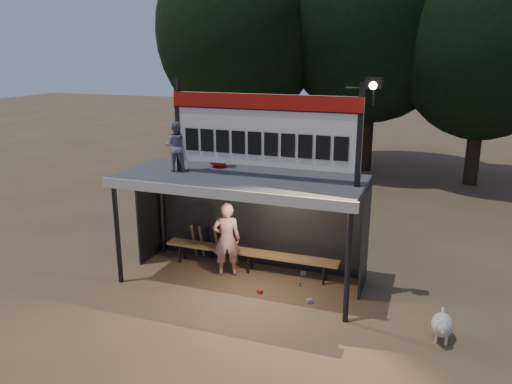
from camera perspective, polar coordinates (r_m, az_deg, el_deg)
ground at (r=10.87m, az=-1.74°, el=-10.13°), size 80.00×80.00×0.00m
player at (r=10.86m, az=-3.37°, el=-5.42°), size 0.71×0.60×1.66m
child_a at (r=10.54m, az=-9.10°, el=5.18°), size 0.59×0.50×1.05m
child_b at (r=10.79m, az=-4.31°, el=5.42°), size 0.57×0.47×1.00m
dugout_shelter at (r=10.42m, az=-1.33°, el=-0.40°), size 5.10×2.08×2.32m
scoreboard_assembly at (r=9.69m, az=1.18°, el=7.32°), size 4.10×0.27×1.99m
bench at (r=11.16m, az=-0.71°, el=-6.98°), size 4.00×0.35×0.48m
tree_left at (r=20.57m, az=-1.99°, el=17.87°), size 6.46×6.46×9.27m
tree_mid at (r=20.80m, az=13.34°, el=19.25°), size 7.22×7.22×10.36m
tree_right at (r=19.64m, az=24.87°, el=15.64°), size 6.08×6.08×8.72m
dog at (r=9.29m, az=20.51°, el=-14.08°), size 0.36×0.81×0.49m
bats at (r=11.84m, az=-5.78°, el=-5.71°), size 0.68×0.35×0.84m
litter at (r=10.72m, az=2.91°, el=-10.31°), size 2.04×1.32×0.08m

